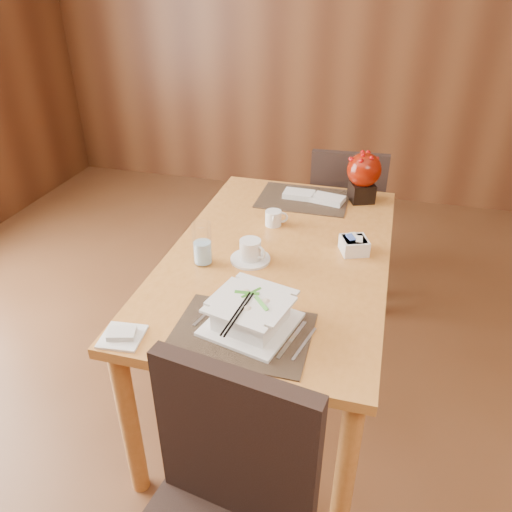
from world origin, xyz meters
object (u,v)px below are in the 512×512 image
(water_glass, at_px, (202,244))
(dining_table, at_px, (279,271))
(soup_setting, at_px, (251,314))
(sugar_caddy, at_px, (354,245))
(bread_plate, at_px, (122,337))
(creamer_jug, at_px, (273,218))
(coffee_cup, at_px, (250,252))
(berry_decor, at_px, (364,174))
(far_chair, at_px, (345,212))

(water_glass, bearing_deg, dining_table, 30.89)
(soup_setting, relative_size, sugar_caddy, 3.13)
(sugar_caddy, distance_m, bread_plate, 1.01)
(soup_setting, height_order, water_glass, water_glass)
(creamer_jug, bearing_deg, soup_setting, -98.23)
(water_glass, height_order, bread_plate, water_glass)
(coffee_cup, bearing_deg, dining_table, 43.75)
(dining_table, relative_size, creamer_jug, 15.51)
(coffee_cup, distance_m, creamer_jug, 0.33)
(berry_decor, bearing_deg, bread_plate, -117.05)
(dining_table, xyz_separation_m, creamer_jug, (-0.08, 0.23, 0.13))
(coffee_cup, bearing_deg, water_glass, -158.30)
(bread_plate, bearing_deg, creamer_jug, 72.36)
(berry_decor, height_order, far_chair, berry_decor)
(bread_plate, xyz_separation_m, far_chair, (0.56, 1.60, -0.23))
(coffee_cup, xyz_separation_m, water_glass, (-0.18, -0.07, 0.05))
(soup_setting, distance_m, coffee_cup, 0.43)
(coffee_cup, height_order, water_glass, water_glass)
(creamer_jug, bearing_deg, berry_decor, 29.78)
(soup_setting, height_order, sugar_caddy, soup_setting)
(soup_setting, xyz_separation_m, sugar_caddy, (0.28, 0.59, -0.02))
(dining_table, relative_size, bread_plate, 11.34)
(bread_plate, bearing_deg, coffee_cup, 64.79)
(water_glass, relative_size, berry_decor, 0.72)
(far_chair, bearing_deg, dining_table, 75.20)
(soup_setting, height_order, far_chair, far_chair)
(dining_table, distance_m, bread_plate, 0.77)
(coffee_cup, bearing_deg, bread_plate, -115.21)
(soup_setting, xyz_separation_m, far_chair, (0.17, 1.44, -0.28))
(berry_decor, xyz_separation_m, bread_plate, (-0.65, -1.28, -0.14))
(soup_setting, relative_size, creamer_jug, 3.42)
(dining_table, xyz_separation_m, soup_setting, (0.02, -0.51, 0.15))
(coffee_cup, relative_size, water_glass, 0.91)
(water_glass, bearing_deg, far_chair, 66.89)
(berry_decor, xyz_separation_m, far_chair, (-0.09, 0.32, -0.37))
(sugar_caddy, bearing_deg, bread_plate, -131.73)
(soup_setting, distance_m, far_chair, 1.48)
(water_glass, relative_size, far_chair, 0.19)
(sugar_caddy, distance_m, berry_decor, 0.54)
(berry_decor, bearing_deg, soup_setting, -103.33)
(sugar_caddy, relative_size, bread_plate, 0.80)
(berry_decor, distance_m, bread_plate, 1.45)
(dining_table, height_order, sugar_caddy, sugar_caddy)
(soup_setting, distance_m, water_glass, 0.45)
(dining_table, height_order, creamer_jug, creamer_jug)
(dining_table, xyz_separation_m, bread_plate, (-0.37, -0.67, 0.10))
(dining_table, distance_m, far_chair, 0.96)
(sugar_caddy, bearing_deg, water_glass, -156.80)
(soup_setting, distance_m, creamer_jug, 0.75)
(berry_decor, relative_size, bread_plate, 1.89)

